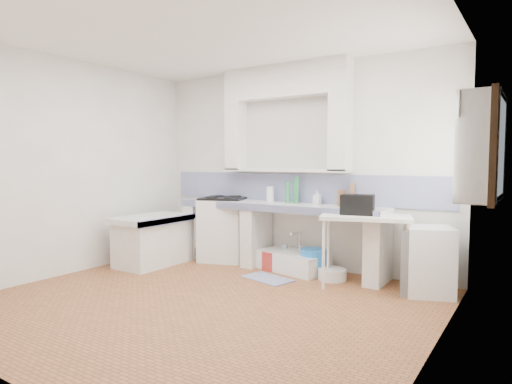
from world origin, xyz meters
The scene contains 36 objects.
floor centered at (0.00, 0.00, 0.00)m, with size 4.50×4.50×0.00m, color #9F5E35.
ceiling centered at (0.00, 0.00, 2.80)m, with size 4.50×4.50×0.00m, color white.
wall_back centered at (0.00, 2.00, 1.40)m, with size 4.50×4.50×0.00m, color white.
wall_front centered at (0.00, -2.00, 1.40)m, with size 4.50×4.50×0.00m, color white.
wall_left centered at (-2.25, 0.00, 1.40)m, with size 4.50×4.50×0.00m, color white.
wall_right centered at (2.25, 0.00, 1.40)m, with size 4.50×4.50×0.00m, color white.
alcove_mass centered at (-0.10, 1.88, 2.58)m, with size 1.90×0.25×0.45m, color white.
window_frame centered at (2.42, 1.20, 1.60)m, with size 0.35×0.86×1.06m, color #321F10.
lace_valance centered at (2.28, 1.20, 1.98)m, with size 0.01×0.84×0.24m, color white.
counter_slab centered at (-0.10, 1.70, 0.86)m, with size 3.00×0.60×0.08m, color white.
counter_lip centered at (-0.10, 1.42, 0.86)m, with size 3.00×0.04×0.10m, color navy.
counter_pier_left centered at (-1.50, 1.70, 0.41)m, with size 0.20×0.55×0.82m, color white.
counter_pier_mid centered at (-0.45, 1.70, 0.41)m, with size 0.20×0.55×0.82m, color white.
counter_pier_right centered at (1.30, 1.70, 0.41)m, with size 0.20×0.55×0.82m, color white.
peninsula_top centered at (-1.70, 0.90, 0.66)m, with size 0.70×1.10×0.08m, color white.
peninsula_base centered at (-1.70, 0.90, 0.31)m, with size 0.60×1.00×0.62m, color white.
peninsula_lip centered at (-1.37, 0.90, 0.66)m, with size 0.04×1.10×0.10m, color navy.
backsplash centered at (0.00, 1.99, 1.10)m, with size 4.27×0.03×0.40m, color navy.
stove centered at (-1.03, 1.70, 0.46)m, with size 0.64×0.62×0.91m, color white.
sink centered at (0.15, 1.69, 0.11)m, with size 0.95×0.51×0.23m, color white.
side_table centered at (1.22, 1.48, 0.42)m, with size 1.02×0.57×0.05m, color white.
fridge centered at (1.91, 1.56, 0.38)m, with size 0.49×0.49×0.76m, color white.
bucket_red centered at (-0.12, 1.58, 0.13)m, with size 0.27×0.27×0.25m, color #B6302B.
bucket_orange centered at (0.24, 1.54, 0.13)m, with size 0.27×0.27×0.25m, color #D26219.
bucket_blue centered at (0.48, 1.65, 0.17)m, with size 0.36×0.36×0.34m, color blue.
basin_white centered at (0.78, 1.55, 0.07)m, with size 0.36×0.36×0.14m, color white.
water_bottle_a centered at (-0.05, 1.82, 0.16)m, with size 0.08×0.08×0.31m, color silver.
water_bottle_b centered at (0.20, 1.85, 0.15)m, with size 0.08×0.08×0.31m, color silver.
black_bag centered at (1.12, 1.46, 0.97)m, with size 0.38×0.22×0.24m, color black.
green_bottle_a centered at (-0.01, 1.81, 1.05)m, with size 0.06×0.06×0.29m, color #297B44.
green_bottle_b centered at (0.10, 1.85, 1.08)m, with size 0.08×0.08×0.36m, color #297B44.
knife_block centered at (0.76, 1.85, 1.00)m, with size 0.10×0.08×0.21m, color brown.
cutting_board centered at (0.91, 1.85, 1.05)m, with size 0.02×0.22×0.30m, color brown.
paper_towel centered at (-0.29, 1.82, 1.01)m, with size 0.11×0.11×0.22m, color white.
soap_bottle centered at (0.42, 1.85, 1.00)m, with size 0.09×0.09×0.19m, color white.
rug centered at (0.08, 1.14, 0.01)m, with size 0.63×0.36×0.01m, color navy.
Camera 1 is at (2.92, -3.46, 1.47)m, focal length 30.73 mm.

